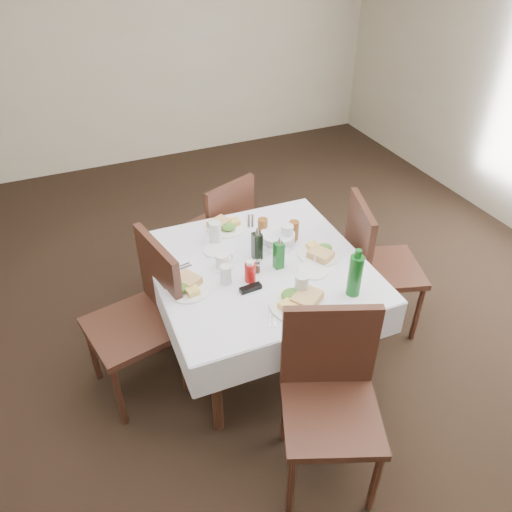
# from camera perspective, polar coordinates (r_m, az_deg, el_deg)

# --- Properties ---
(ground_plane) EXTENTS (7.00, 7.00, 0.00)m
(ground_plane) POSITION_cam_1_polar(r_m,az_deg,el_deg) (3.36, -1.75, -13.38)
(ground_plane) COLOR black
(room_shell) EXTENTS (6.04, 7.04, 2.80)m
(room_shell) POSITION_cam_1_polar(r_m,az_deg,el_deg) (2.34, -2.53, 14.98)
(room_shell) COLOR #BAAD8E
(room_shell) RESTS_ON ground
(dining_table) EXTENTS (1.26, 1.26, 0.76)m
(dining_table) POSITION_cam_1_polar(r_m,az_deg,el_deg) (3.02, 0.45, -2.30)
(dining_table) COLOR #32170C
(dining_table) RESTS_ON ground
(chair_north) EXTENTS (0.57, 0.57, 0.93)m
(chair_north) POSITION_cam_1_polar(r_m,az_deg,el_deg) (3.76, -3.95, 3.44)
(chair_north) COLOR #32170C
(chair_north) RESTS_ON ground
(chair_south) EXTENTS (0.62, 0.62, 1.00)m
(chair_south) POSITION_cam_1_polar(r_m,az_deg,el_deg) (2.58, 8.43, -14.73)
(chair_south) COLOR #32170C
(chair_south) RESTS_ON ground
(chair_east) EXTENTS (0.59, 0.59, 0.99)m
(chair_east) POSITION_cam_1_polar(r_m,az_deg,el_deg) (3.43, 13.20, -0.37)
(chair_east) COLOR #32170C
(chair_east) RESTS_ON ground
(chair_west) EXTENTS (0.57, 0.57, 1.01)m
(chair_west) POSITION_cam_1_polar(r_m,az_deg,el_deg) (3.00, -12.56, -6.06)
(chair_west) COLOR #32170C
(chair_west) RESTS_ON ground
(meal_north) EXTENTS (0.26, 0.26, 0.06)m
(meal_north) POSITION_cam_1_polar(r_m,az_deg,el_deg) (3.29, -3.55, 3.49)
(meal_north) COLOR white
(meal_north) RESTS_ON dining_table
(meal_south) EXTENTS (0.31, 0.31, 0.07)m
(meal_south) POSITION_cam_1_polar(r_m,az_deg,el_deg) (2.68, 4.87, -5.16)
(meal_south) COLOR white
(meal_south) RESTS_ON dining_table
(meal_east) EXTENTS (0.26, 0.26, 0.06)m
(meal_east) POSITION_cam_1_polar(r_m,az_deg,el_deg) (3.06, 7.30, 0.40)
(meal_east) COLOR white
(meal_east) RESTS_ON dining_table
(meal_west) EXTENTS (0.25, 0.25, 0.06)m
(meal_west) POSITION_cam_1_polar(r_m,az_deg,el_deg) (2.81, -7.87, -3.41)
(meal_west) COLOR white
(meal_west) RESTS_ON dining_table
(side_plate_a) EXTENTS (0.14, 0.14, 0.01)m
(side_plate_a) POSITION_cam_1_polar(r_m,az_deg,el_deg) (3.09, -4.71, 0.60)
(side_plate_a) COLOR white
(side_plate_a) RESTS_ON dining_table
(side_plate_b) EXTENTS (0.18, 0.18, 0.01)m
(side_plate_b) POSITION_cam_1_polar(r_m,az_deg,el_deg) (2.93, 6.54, -1.66)
(side_plate_b) COLOR white
(side_plate_b) RESTS_ON dining_table
(water_n) EXTENTS (0.07, 0.07, 0.14)m
(water_n) POSITION_cam_1_polar(r_m,az_deg,el_deg) (3.14, -4.68, 2.72)
(water_n) COLOR silver
(water_n) RESTS_ON dining_table
(water_s) EXTENTS (0.08, 0.08, 0.14)m
(water_s) POSITION_cam_1_polar(r_m,az_deg,el_deg) (2.72, 5.21, -3.42)
(water_s) COLOR silver
(water_s) RESTS_ON dining_table
(water_e) EXTENTS (0.08, 0.08, 0.14)m
(water_e) POSITION_cam_1_polar(r_m,az_deg,el_deg) (3.11, 3.59, 2.38)
(water_e) COLOR silver
(water_e) RESTS_ON dining_table
(water_w) EXTENTS (0.06, 0.06, 0.12)m
(water_w) POSITION_cam_1_polar(r_m,az_deg,el_deg) (2.81, -3.47, -2.13)
(water_w) COLOR silver
(water_w) RESTS_ON dining_table
(iced_tea_a) EXTENTS (0.06, 0.06, 0.13)m
(iced_tea_a) POSITION_cam_1_polar(r_m,az_deg,el_deg) (3.18, 0.77, 3.20)
(iced_tea_a) COLOR brown
(iced_tea_a) RESTS_ON dining_table
(iced_tea_b) EXTENTS (0.06, 0.06, 0.13)m
(iced_tea_b) POSITION_cam_1_polar(r_m,az_deg,el_deg) (3.17, 4.34, 2.93)
(iced_tea_b) COLOR brown
(iced_tea_b) RESTS_ON dining_table
(bread_basket) EXTENTS (0.24, 0.24, 0.08)m
(bread_basket) POSITION_cam_1_polar(r_m,az_deg,el_deg) (3.13, 2.49, 1.97)
(bread_basket) COLOR silver
(bread_basket) RESTS_ON dining_table
(oil_cruet_dark) EXTENTS (0.05, 0.05, 0.22)m
(oil_cruet_dark) POSITION_cam_1_polar(r_m,az_deg,el_deg) (2.97, 0.12, 1.27)
(oil_cruet_dark) COLOR black
(oil_cruet_dark) RESTS_ON dining_table
(oil_cruet_green) EXTENTS (0.05, 0.05, 0.22)m
(oil_cruet_green) POSITION_cam_1_polar(r_m,az_deg,el_deg) (2.90, 2.62, 0.20)
(oil_cruet_green) COLOR #125B1C
(oil_cruet_green) RESTS_ON dining_table
(ketchup_bottle) EXTENTS (0.06, 0.06, 0.14)m
(ketchup_bottle) POSITION_cam_1_polar(r_m,az_deg,el_deg) (2.81, -0.68, -1.79)
(ketchup_bottle) COLOR #B7100E
(ketchup_bottle) RESTS_ON dining_table
(salt_shaker) EXTENTS (0.03, 0.03, 0.08)m
(salt_shaker) POSITION_cam_1_polar(r_m,az_deg,el_deg) (2.92, 0.15, -0.83)
(salt_shaker) COLOR white
(salt_shaker) RESTS_ON dining_table
(pepper_shaker) EXTENTS (0.03, 0.03, 0.07)m
(pepper_shaker) POSITION_cam_1_polar(r_m,az_deg,el_deg) (2.89, 0.17, -1.36)
(pepper_shaker) COLOR #422E23
(pepper_shaker) RESTS_ON dining_table
(coffee_mug) EXTENTS (0.14, 0.13, 0.09)m
(coffee_mug) POSITION_cam_1_polar(r_m,az_deg,el_deg) (2.93, -3.83, -0.65)
(coffee_mug) COLOR white
(coffee_mug) RESTS_ON dining_table
(sunglasses) EXTENTS (0.13, 0.05, 0.03)m
(sunglasses) POSITION_cam_1_polar(r_m,az_deg,el_deg) (2.78, -0.63, -3.69)
(sunglasses) COLOR black
(sunglasses) RESTS_ON dining_table
(green_bottle) EXTENTS (0.08, 0.08, 0.29)m
(green_bottle) POSITION_cam_1_polar(r_m,az_deg,el_deg) (2.74, 11.27, -2.12)
(green_bottle) COLOR #125B1C
(green_bottle) RESTS_ON dining_table
(sugar_caddy) EXTENTS (0.10, 0.06, 0.05)m
(sugar_caddy) POSITION_cam_1_polar(r_m,az_deg,el_deg) (3.02, 7.26, -0.02)
(sugar_caddy) COLOR white
(sugar_caddy) RESTS_ON dining_table
(cutlery_n) EXTENTS (0.10, 0.16, 0.01)m
(cutlery_n) POSITION_cam_1_polar(r_m,az_deg,el_deg) (3.36, -0.63, 3.99)
(cutlery_n) COLOR silver
(cutlery_n) RESTS_ON dining_table
(cutlery_s) EXTENTS (0.10, 0.16, 0.01)m
(cutlery_s) POSITION_cam_1_polar(r_m,az_deg,el_deg) (2.62, 1.90, -6.93)
(cutlery_s) COLOR silver
(cutlery_s) RESTS_ON dining_table
(cutlery_e) EXTENTS (0.16, 0.08, 0.01)m
(cutlery_e) POSITION_cam_1_polar(r_m,az_deg,el_deg) (3.02, 7.66, -0.56)
(cutlery_e) COLOR silver
(cutlery_e) RESTS_ON dining_table
(cutlery_w) EXTENTS (0.18, 0.08, 0.01)m
(cutlery_w) POSITION_cam_1_polar(r_m,az_deg,el_deg) (2.96, -8.94, -1.50)
(cutlery_w) COLOR silver
(cutlery_w) RESTS_ON dining_table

